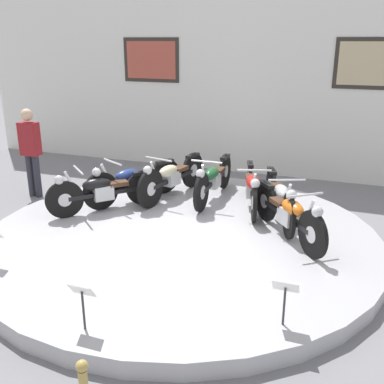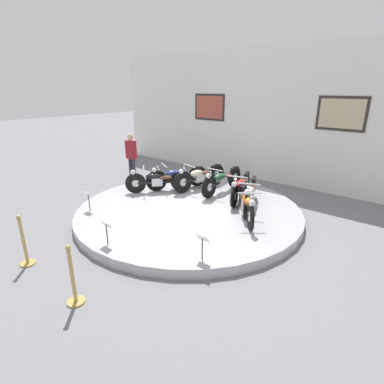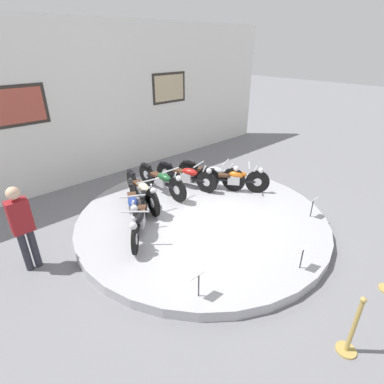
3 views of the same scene
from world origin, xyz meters
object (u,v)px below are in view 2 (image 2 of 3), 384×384
object	(u,v)px
motorcycle_black	(157,180)
info_placard_front_right	(202,241)
motorcycle_green	(222,180)
motorcycle_silver	(250,194)
motorcycle_red	(240,187)
stanchion_post_right_of_entry	(73,284)
stanchion_post_left_of_entry	(25,248)
visitor_standing	(131,154)
info_placard_front_left	(89,197)
info_placard_front_centre	(106,227)
motorcycle_cream	(199,176)
motorcycle_blue	(176,177)
motorcycle_orange	(246,203)

from	to	relation	value
motorcycle_black	info_placard_front_right	distance (m)	3.97
motorcycle_green	motorcycle_silver	distance (m)	1.42
motorcycle_red	stanchion_post_right_of_entry	distance (m)	5.18
motorcycle_black	motorcycle_green	world-z (taller)	motorcycle_green
motorcycle_black	stanchion_post_left_of_entry	xyz separation A→B (m)	(0.67, -4.13, -0.24)
motorcycle_green	visitor_standing	bearing A→B (deg)	-171.86
info_placard_front_left	info_placard_front_right	xyz separation A→B (m)	(3.66, 0.00, 0.00)
motorcycle_black	info_placard_front_centre	distance (m)	3.27
motorcycle_green	stanchion_post_left_of_entry	xyz separation A→B (m)	(-0.86, -5.34, -0.26)
info_placard_front_centre	motorcycle_red	bearing A→B (deg)	79.31
motorcycle_cream	stanchion_post_left_of_entry	xyz separation A→B (m)	(-0.12, -5.18, -0.27)
motorcycle_red	stanchion_post_left_of_entry	xyz separation A→B (m)	(-1.60, -5.18, -0.24)
motorcycle_blue	motorcycle_green	size ratio (longest dim) A/B	0.89
info_placard_front_left	motorcycle_cream	bearing A→B (deg)	71.00
info_placard_front_left	info_placard_front_right	distance (m)	3.66
motorcycle_blue	info_placard_front_right	bearing A→B (deg)	-41.15
motorcycle_green	info_placard_front_right	distance (m)	3.80
motorcycle_red	motorcycle_orange	size ratio (longest dim) A/B	1.19
motorcycle_silver	stanchion_post_left_of_entry	distance (m)	5.21
motorcycle_blue	info_placard_front_centre	xyz separation A→B (m)	(1.30, -3.50, -0.02)
info_placard_front_right	stanchion_post_right_of_entry	bearing A→B (deg)	-115.83
motorcycle_green	info_placard_front_right	size ratio (longest dim) A/B	3.93
motorcycle_green	info_placard_front_left	world-z (taller)	motorcycle_green
motorcycle_blue	info_placard_front_left	distance (m)	2.78
motorcycle_orange	stanchion_post_right_of_entry	size ratio (longest dim) A/B	1.56
motorcycle_cream	visitor_standing	bearing A→B (deg)	-172.95
motorcycle_black	motorcycle_orange	distance (m)	3.05
motorcycle_orange	info_placard_front_left	size ratio (longest dim) A/B	3.11
visitor_standing	stanchion_post_left_of_entry	xyz separation A→B (m)	(2.66, -4.83, -0.64)
info_placard_front_left	motorcycle_orange	bearing A→B (deg)	32.33
motorcycle_cream	motorcycle_red	size ratio (longest dim) A/B	1.05
info_placard_front_right	stanchion_post_right_of_entry	distance (m)	2.24
info_placard_front_right	motorcycle_green	bearing A→B (deg)	118.78
motorcycle_blue	motorcycle_red	distance (m)	2.08
motorcycle_green	motorcycle_cream	bearing A→B (deg)	-167.80
motorcycle_blue	motorcycle_orange	distance (m)	2.88
motorcycle_blue	info_placard_front_centre	distance (m)	3.73
motorcycle_blue	info_placard_front_right	distance (m)	4.15
motorcycle_silver	motorcycle_cream	bearing A→B (deg)	167.71
motorcycle_blue	motorcycle_red	xyz separation A→B (m)	(2.04, 0.44, -0.01)
info_placard_front_centre	motorcycle_silver	bearing A→B (deg)	69.74
motorcycle_black	motorcycle_silver	distance (m)	2.88
motorcycle_orange	stanchion_post_left_of_entry	distance (m)	4.77
motorcycle_green	motorcycle_orange	xyz separation A→B (m)	(1.52, -1.21, -0.01)
visitor_standing	stanchion_post_right_of_entry	distance (m)	6.55
motorcycle_green	motorcycle_silver	world-z (taller)	motorcycle_silver
stanchion_post_right_of_entry	motorcycle_blue	bearing A→B (deg)	114.47
motorcycle_green	info_placard_front_left	bearing A→B (deg)	-118.79
motorcycle_black	stanchion_post_right_of_entry	world-z (taller)	stanchion_post_right_of_entry
motorcycle_red	motorcycle_orange	world-z (taller)	motorcycle_orange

